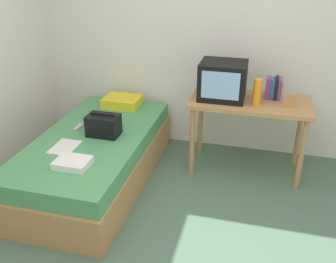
{
  "coord_description": "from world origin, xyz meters",
  "views": [
    {
      "loc": [
        0.55,
        -2.01,
        2.09
      ],
      "look_at": [
        -0.26,
        1.09,
        0.53
      ],
      "focal_mm": 39.98,
      "sensor_mm": 36.0,
      "label": 1
    }
  ],
  "objects_px": {
    "picture_frame": "(289,100)",
    "handbag": "(104,125)",
    "magazine": "(65,147)",
    "folded_towel": "(73,163)",
    "pillow": "(122,102)",
    "tv": "(223,80)",
    "book_row": "(275,88)",
    "remote_dark": "(71,165)",
    "desk": "(249,110)",
    "water_bottle": "(257,92)",
    "bed": "(95,158)",
    "remote_silver": "(78,127)"
  },
  "relations": [
    {
      "from": "picture_frame",
      "to": "handbag",
      "type": "height_order",
      "value": "picture_frame"
    },
    {
      "from": "picture_frame",
      "to": "handbag",
      "type": "relative_size",
      "value": 0.44
    },
    {
      "from": "magazine",
      "to": "folded_towel",
      "type": "relative_size",
      "value": 1.04
    },
    {
      "from": "picture_frame",
      "to": "pillow",
      "type": "distance_m",
      "value": 1.81
    },
    {
      "from": "tv",
      "to": "picture_frame",
      "type": "xyz_separation_m",
      "value": [
        0.63,
        -0.08,
        -0.11
      ]
    },
    {
      "from": "book_row",
      "to": "remote_dark",
      "type": "bearing_deg",
      "value": -140.89
    },
    {
      "from": "handbag",
      "to": "tv",
      "type": "bearing_deg",
      "value": 27.35
    },
    {
      "from": "book_row",
      "to": "desk",
      "type": "bearing_deg",
      "value": -152.26
    },
    {
      "from": "picture_frame",
      "to": "water_bottle",
      "type": "bearing_deg",
      "value": -174.12
    },
    {
      "from": "handbag",
      "to": "remote_dark",
      "type": "bearing_deg",
      "value": -92.63
    },
    {
      "from": "bed",
      "to": "picture_frame",
      "type": "distance_m",
      "value": 1.93
    },
    {
      "from": "picture_frame",
      "to": "handbag",
      "type": "distance_m",
      "value": 1.75
    },
    {
      "from": "desk",
      "to": "pillow",
      "type": "height_order",
      "value": "desk"
    },
    {
      "from": "folded_towel",
      "to": "remote_dark",
      "type": "bearing_deg",
      "value": -148.2
    },
    {
      "from": "water_bottle",
      "to": "picture_frame",
      "type": "relative_size",
      "value": 1.95
    },
    {
      "from": "desk",
      "to": "handbag",
      "type": "xyz_separation_m",
      "value": [
        -1.32,
        -0.55,
        -0.08
      ]
    },
    {
      "from": "handbag",
      "to": "remote_silver",
      "type": "xyz_separation_m",
      "value": [
        -0.31,
        0.07,
        -0.09
      ]
    },
    {
      "from": "bed",
      "to": "folded_towel",
      "type": "relative_size",
      "value": 7.14
    },
    {
      "from": "water_bottle",
      "to": "picture_frame",
      "type": "height_order",
      "value": "water_bottle"
    },
    {
      "from": "tv",
      "to": "handbag",
      "type": "relative_size",
      "value": 1.47
    },
    {
      "from": "magazine",
      "to": "remote_silver",
      "type": "xyz_separation_m",
      "value": [
        -0.07,
        0.39,
        0.01
      ]
    },
    {
      "from": "water_bottle",
      "to": "magazine",
      "type": "bearing_deg",
      "value": -154.89
    },
    {
      "from": "tv",
      "to": "handbag",
      "type": "distance_m",
      "value": 1.22
    },
    {
      "from": "tv",
      "to": "magazine",
      "type": "height_order",
      "value": "tv"
    },
    {
      "from": "tv",
      "to": "water_bottle",
      "type": "distance_m",
      "value": 0.36
    },
    {
      "from": "water_bottle",
      "to": "remote_dark",
      "type": "relative_size",
      "value": 1.64
    },
    {
      "from": "handbag",
      "to": "book_row",
      "type": "bearing_deg",
      "value": 23.36
    },
    {
      "from": "bed",
      "to": "book_row",
      "type": "distance_m",
      "value": 1.88
    },
    {
      "from": "tv",
      "to": "remote_silver",
      "type": "xyz_separation_m",
      "value": [
        -1.35,
        -0.47,
        -0.45
      ]
    },
    {
      "from": "magazine",
      "to": "desk",
      "type": "bearing_deg",
      "value": 29.33
    },
    {
      "from": "tv",
      "to": "handbag",
      "type": "height_order",
      "value": "tv"
    },
    {
      "from": "bed",
      "to": "desk",
      "type": "height_order",
      "value": "desk"
    },
    {
      "from": "desk",
      "to": "tv",
      "type": "xyz_separation_m",
      "value": [
        -0.28,
        -0.01,
        0.28
      ]
    },
    {
      "from": "desk",
      "to": "book_row",
      "type": "xyz_separation_m",
      "value": [
        0.22,
        0.11,
        0.2
      ]
    },
    {
      "from": "magazine",
      "to": "handbag",
      "type": "bearing_deg",
      "value": 53.58
    },
    {
      "from": "water_bottle",
      "to": "magazine",
      "type": "relative_size",
      "value": 0.88
    },
    {
      "from": "folded_towel",
      "to": "picture_frame",
      "type": "bearing_deg",
      "value": 32.2
    },
    {
      "from": "bed",
      "to": "desk",
      "type": "distance_m",
      "value": 1.59
    },
    {
      "from": "pillow",
      "to": "magazine",
      "type": "relative_size",
      "value": 1.39
    },
    {
      "from": "desk",
      "to": "remote_silver",
      "type": "xyz_separation_m",
      "value": [
        -1.62,
        -0.48,
        -0.17
      ]
    },
    {
      "from": "bed",
      "to": "desk",
      "type": "xyz_separation_m",
      "value": [
        1.42,
        0.59,
        0.43
      ]
    },
    {
      "from": "bed",
      "to": "remote_dark",
      "type": "height_order",
      "value": "remote_dark"
    },
    {
      "from": "remote_silver",
      "to": "remote_dark",
      "type": "bearing_deg",
      "value": -67.44
    },
    {
      "from": "bed",
      "to": "desk",
      "type": "bearing_deg",
      "value": 22.51
    },
    {
      "from": "remote_dark",
      "to": "picture_frame",
      "type": "bearing_deg",
      "value": 32.19
    },
    {
      "from": "bed",
      "to": "water_bottle",
      "type": "relative_size",
      "value": 7.82
    },
    {
      "from": "desk",
      "to": "folded_towel",
      "type": "height_order",
      "value": "desk"
    },
    {
      "from": "tv",
      "to": "book_row",
      "type": "relative_size",
      "value": 2.08
    },
    {
      "from": "desk",
      "to": "bed",
      "type": "bearing_deg",
      "value": -157.49
    },
    {
      "from": "magazine",
      "to": "remote_dark",
      "type": "xyz_separation_m",
      "value": [
        0.21,
        -0.28,
        0.01
      ]
    }
  ]
}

